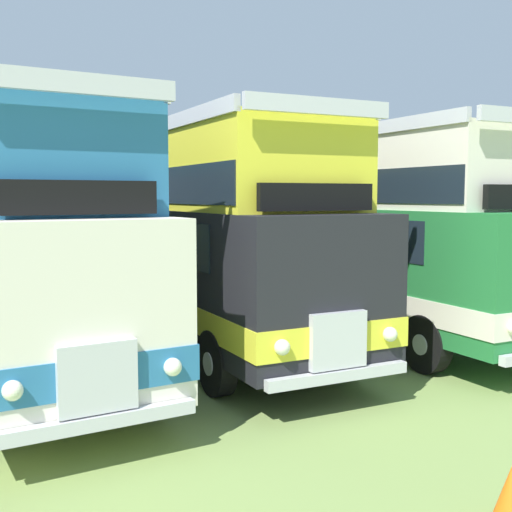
{
  "coord_description": "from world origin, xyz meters",
  "views": [
    {
      "loc": [
        -1.68,
        -12.28,
        3.12
      ],
      "look_at": [
        5.48,
        0.59,
        1.72
      ],
      "focal_mm": 44.69,
      "sensor_mm": 36.0,
      "label": 1
    }
  ],
  "objects_px": {
    "bus_fifth_in_row": "(346,227)",
    "cone_near_end": "(511,493)",
    "bus_third_in_row": "(10,238)",
    "bus_fourth_in_row": "(203,232)"
  },
  "relations": [
    {
      "from": "bus_fifth_in_row",
      "to": "cone_near_end",
      "type": "bearing_deg",
      "value": -117.34
    },
    {
      "from": "bus_third_in_row",
      "to": "cone_near_end",
      "type": "bearing_deg",
      "value": -67.94
    },
    {
      "from": "bus_third_in_row",
      "to": "bus_fifth_in_row",
      "type": "distance_m",
      "value": 7.63
    },
    {
      "from": "bus_fourth_in_row",
      "to": "cone_near_end",
      "type": "bearing_deg",
      "value": -93.58
    },
    {
      "from": "bus_fourth_in_row",
      "to": "cone_near_end",
      "type": "height_order",
      "value": "bus_fourth_in_row"
    },
    {
      "from": "bus_third_in_row",
      "to": "bus_fourth_in_row",
      "type": "relative_size",
      "value": 1.01
    },
    {
      "from": "bus_third_in_row",
      "to": "cone_near_end",
      "type": "xyz_separation_m",
      "value": [
        3.3,
        -8.15,
        -2.07
      ]
    },
    {
      "from": "bus_third_in_row",
      "to": "bus_fourth_in_row",
      "type": "height_order",
      "value": "same"
    },
    {
      "from": "bus_fifth_in_row",
      "to": "cone_near_end",
      "type": "height_order",
      "value": "bus_fifth_in_row"
    },
    {
      "from": "bus_fourth_in_row",
      "to": "cone_near_end",
      "type": "relative_size",
      "value": 17.67
    }
  ]
}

